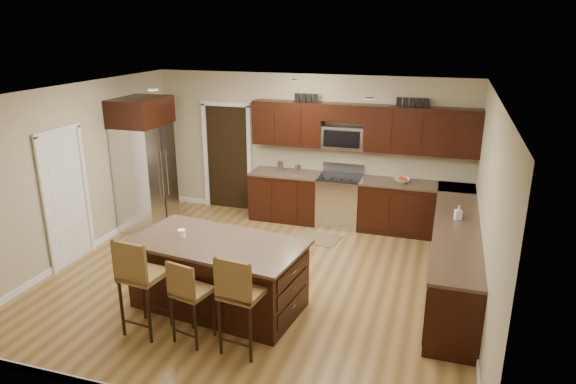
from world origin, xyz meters
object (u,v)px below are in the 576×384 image
(island, at_px, (219,276))
(range, at_px, (340,200))
(refrigerator, at_px, (145,163))
(stool_left, at_px, (139,276))
(stool_right, at_px, (239,293))
(stool_mid, at_px, (188,292))

(island, bearing_deg, range, 82.26)
(refrigerator, bearing_deg, range, 18.80)
(range, relative_size, stool_left, 0.90)
(island, height_order, stool_right, stool_right)
(stool_mid, bearing_deg, range, 90.25)
(stool_mid, height_order, stool_right, stool_right)
(range, height_order, stool_left, stool_left)
(stool_left, bearing_deg, refrigerator, 126.46)
(range, bearing_deg, stool_right, -93.28)
(island, xyz_separation_m, stool_mid, (0.02, -0.84, 0.22))
(range, bearing_deg, stool_mid, -101.86)
(stool_mid, bearing_deg, stool_right, 11.21)
(range, distance_m, stool_right, 4.18)
(stool_left, xyz_separation_m, stool_mid, (0.62, 0.01, -0.12))
(island, bearing_deg, stool_left, -117.82)
(island, xyz_separation_m, refrigerator, (-2.41, 2.19, 0.77))
(range, bearing_deg, stool_left, -109.74)
(island, xyz_separation_m, stool_left, (-0.60, -0.85, 0.34))
(range, relative_size, stool_right, 0.93)
(range, bearing_deg, island, -105.10)
(island, relative_size, stool_mid, 2.24)
(island, distance_m, refrigerator, 3.34)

